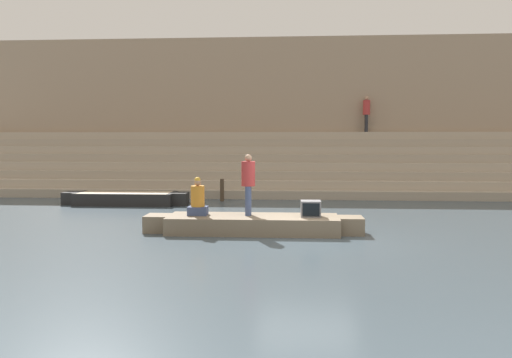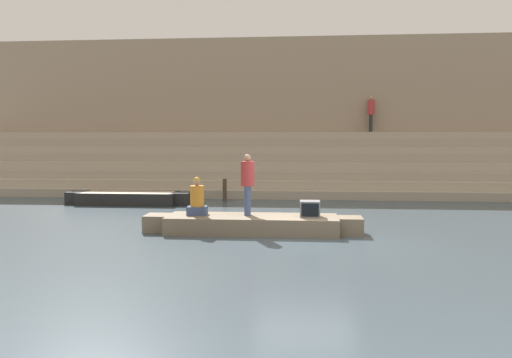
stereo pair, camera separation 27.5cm
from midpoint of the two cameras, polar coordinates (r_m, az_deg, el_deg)
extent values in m
plane|color=#3D4C56|center=(12.66, 5.21, -6.90)|extent=(120.00, 120.00, 0.00)
cube|color=tan|center=(23.26, 4.62, -1.20)|extent=(36.00, 5.02, 0.36)
cube|color=#B2A28D|center=(23.54, 4.62, -0.25)|extent=(36.00, 4.40, 0.36)
cube|color=tan|center=(23.82, 4.61, 0.67)|extent=(36.00, 3.77, 0.36)
cube|color=#B2A28D|center=(24.12, 4.61, 1.57)|extent=(36.00, 3.14, 0.36)
cube|color=tan|center=(24.41, 4.61, 2.45)|extent=(36.00, 2.51, 0.36)
cube|color=#B2A28D|center=(24.72, 4.60, 3.31)|extent=(36.00, 1.88, 0.36)
cube|color=tan|center=(25.03, 4.60, 4.15)|extent=(36.00, 1.26, 0.36)
cube|color=#B2A28D|center=(25.34, 4.60, 4.96)|extent=(36.00, 0.63, 0.36)
cube|color=tan|center=(26.29, 4.59, 7.46)|extent=(34.20, 1.20, 7.68)
cube|color=brown|center=(25.73, 4.56, -0.38)|extent=(34.20, 0.12, 0.60)
cube|color=#756651|center=(13.48, -0.94, -5.19)|extent=(4.58, 1.36, 0.45)
cube|color=#2D2D2D|center=(13.44, -0.94, -4.34)|extent=(4.21, 1.26, 0.05)
cube|color=#756651|center=(13.51, 10.20, -5.24)|extent=(0.64, 0.75, 0.45)
cube|color=#756651|center=(13.94, -11.72, -4.96)|extent=(0.64, 0.75, 0.45)
cylinder|color=olive|center=(14.29, -3.42, -4.12)|extent=(2.87, 0.04, 0.04)
cylinder|color=#3D4C75|center=(13.62, -1.43, -2.43)|extent=(0.16, 0.16, 0.80)
cylinder|color=#3D4C75|center=(13.42, -1.51, -2.53)|extent=(0.16, 0.16, 0.80)
cylinder|color=#B23333|center=(13.45, -1.48, 0.61)|extent=(0.37, 0.37, 0.66)
sphere|color=tan|center=(13.43, -1.48, 2.43)|extent=(0.19, 0.19, 0.19)
cube|color=#3D4C75|center=(13.69, -7.24, -3.62)|extent=(0.52, 0.41, 0.23)
cylinder|color=orange|center=(13.63, -7.26, -1.96)|extent=(0.37, 0.37, 0.56)
sphere|color=tan|center=(13.60, -7.27, -0.38)|extent=(0.19, 0.19, 0.19)
sphere|color=gold|center=(13.59, -7.28, -0.10)|extent=(0.16, 0.16, 0.16)
cube|color=slate|center=(13.35, 5.68, -3.39)|extent=(0.53, 0.45, 0.43)
cube|color=black|center=(13.12, 5.71, -3.53)|extent=(0.45, 0.02, 0.35)
cube|color=black|center=(19.89, -15.05, -2.16)|extent=(3.77, 1.32, 0.47)
cube|color=tan|center=(19.87, -15.07, -1.55)|extent=(3.47, 1.22, 0.05)
cube|color=black|center=(19.30, -9.00, -2.26)|extent=(0.53, 0.73, 0.47)
cube|color=black|center=(20.69, -20.69, -2.04)|extent=(0.53, 0.73, 0.47)
cylinder|color=#473828|center=(20.30, -4.29, -1.27)|extent=(0.16, 0.16, 0.90)
cylinder|color=#28282D|center=(25.71, 12.16, 6.23)|extent=(0.15, 0.15, 0.86)
cylinder|color=#28282D|center=(25.52, 12.22, 6.24)|extent=(0.15, 0.15, 0.86)
cylinder|color=#B23333|center=(25.65, 12.22, 8.00)|extent=(0.35, 0.35, 0.72)
sphere|color=tan|center=(25.68, 12.24, 9.02)|extent=(0.20, 0.20, 0.20)
camera|label=1|loc=(0.14, -90.54, -0.04)|focal=35.00mm
camera|label=2|loc=(0.14, 89.46, 0.04)|focal=35.00mm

